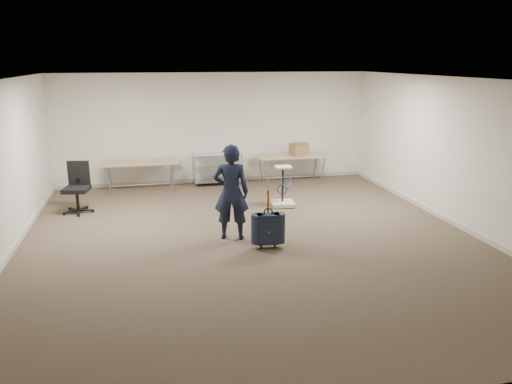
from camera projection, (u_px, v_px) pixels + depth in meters
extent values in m
plane|color=#45382A|center=(252.00, 240.00, 8.86)|extent=(9.00, 9.00, 0.00)
plane|color=white|center=(215.00, 128.00, 12.74)|extent=(8.00, 0.00, 8.00)
plane|color=white|center=(361.00, 267.00, 4.26)|extent=(8.00, 0.00, 8.00)
plane|color=white|center=(460.00, 154.00, 9.34)|extent=(0.00, 9.00, 9.00)
plane|color=silver|center=(251.00, 79.00, 8.14)|extent=(8.00, 8.00, 0.00)
cube|color=beige|center=(216.00, 180.00, 13.08)|extent=(8.00, 0.02, 0.10)
cube|color=beige|center=(9.00, 256.00, 8.01)|extent=(0.02, 9.00, 0.10)
cube|color=beige|center=(452.00, 222.00, 9.69)|extent=(0.02, 9.00, 0.10)
cube|color=tan|center=(140.00, 162.00, 12.01)|extent=(1.80, 0.75, 0.03)
cylinder|color=gray|center=(142.00, 185.00, 12.15)|extent=(1.50, 0.02, 0.02)
cylinder|color=gray|center=(108.00, 181.00, 11.66)|extent=(0.13, 0.04, 0.69)
cylinder|color=gray|center=(173.00, 178.00, 11.97)|extent=(0.13, 0.04, 0.69)
cylinder|color=gray|center=(110.00, 176.00, 12.22)|extent=(0.13, 0.04, 0.69)
cylinder|color=gray|center=(172.00, 173.00, 12.54)|extent=(0.13, 0.04, 0.69)
cube|color=tan|center=(292.00, 156.00, 12.80)|extent=(1.80, 0.75, 0.03)
cylinder|color=gray|center=(291.00, 177.00, 12.95)|extent=(1.50, 0.02, 0.02)
cylinder|color=gray|center=(266.00, 174.00, 12.46)|extent=(0.13, 0.04, 0.69)
cylinder|color=gray|center=(323.00, 171.00, 12.77)|extent=(0.13, 0.04, 0.69)
cylinder|color=gray|center=(261.00, 169.00, 13.02)|extent=(0.13, 0.04, 0.69)
cylinder|color=gray|center=(315.00, 166.00, 13.34)|extent=(0.13, 0.04, 0.69)
cylinder|color=#B9BCC0|center=(195.00, 172.00, 12.38)|extent=(0.02, 0.02, 0.80)
cylinder|color=#B9BCC0|center=(242.00, 170.00, 12.63)|extent=(0.02, 0.02, 0.80)
cylinder|color=#B9BCC0|center=(193.00, 168.00, 12.81)|extent=(0.02, 0.02, 0.80)
cylinder|color=#B9BCC0|center=(239.00, 166.00, 13.06)|extent=(0.02, 0.02, 0.80)
cube|color=#B9BCC0|center=(217.00, 181.00, 12.80)|extent=(1.20, 0.45, 0.02)
cube|color=#B9BCC0|center=(217.00, 167.00, 12.71)|extent=(1.20, 0.45, 0.02)
cube|color=#B9BCC0|center=(217.00, 154.00, 12.62)|extent=(1.20, 0.45, 0.01)
imported|color=black|center=(231.00, 192.00, 8.76)|extent=(0.70, 0.55, 1.71)
cube|color=#152030|center=(268.00, 228.00, 8.41)|extent=(0.39, 0.25, 0.51)
cube|color=black|center=(268.00, 243.00, 8.50)|extent=(0.35, 0.18, 0.03)
cylinder|color=black|center=(261.00, 246.00, 8.48)|extent=(0.03, 0.07, 0.07)
cylinder|color=black|center=(275.00, 246.00, 8.51)|extent=(0.03, 0.07, 0.07)
torus|color=black|center=(268.00, 212.00, 8.34)|extent=(0.16, 0.04, 0.16)
cube|color=red|center=(268.00, 201.00, 8.31)|extent=(0.03, 0.01, 0.39)
cylinder|color=black|center=(78.00, 210.00, 10.46)|extent=(0.64, 0.64, 0.10)
cylinder|color=black|center=(77.00, 200.00, 10.40)|extent=(0.06, 0.06, 0.43)
cube|color=black|center=(76.00, 189.00, 10.34)|extent=(0.58, 0.58, 0.09)
cube|color=black|center=(79.00, 173.00, 10.49)|extent=(0.45, 0.15, 0.51)
cube|color=beige|center=(283.00, 203.00, 10.92)|extent=(0.52, 0.52, 0.08)
cylinder|color=black|center=(277.00, 208.00, 10.71)|extent=(0.06, 0.06, 0.04)
cylinder|color=black|center=(283.00, 184.00, 10.86)|extent=(0.05, 0.05, 0.77)
cube|color=beige|center=(283.00, 167.00, 10.71)|extent=(0.36, 0.32, 0.04)
torus|color=#2453B4|center=(286.00, 181.00, 10.72)|extent=(0.25, 0.12, 0.24)
cube|color=brown|center=(299.00, 149.00, 12.76)|extent=(0.49, 0.41, 0.31)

